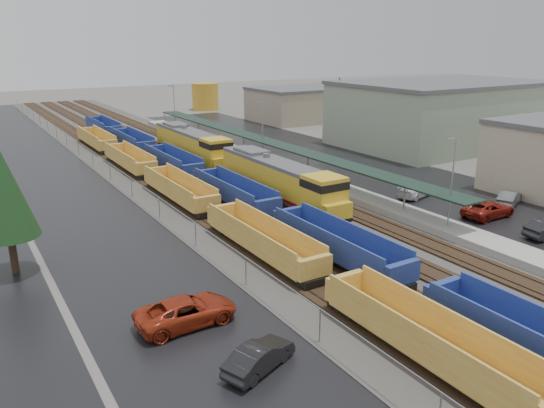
{
  "coord_description": "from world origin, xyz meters",
  "views": [
    {
      "loc": [
        -24.47,
        -7.59,
        15.25
      ],
      "look_at": [
        -2.0,
        28.99,
        2.0
      ],
      "focal_mm": 35.0,
      "sensor_mm": 36.0,
      "label": 1
    }
  ],
  "objects_px": {
    "well_string_yellow": "(215,212)",
    "parked_car_west_c": "(186,311)",
    "parked_car_east_c": "(416,190)",
    "locomotive_lead": "(281,181)",
    "parked_car_east_b": "(488,209)",
    "parked_car_east_e": "(509,198)",
    "well_string_blue": "(234,194)",
    "locomotive_trail": "(193,146)",
    "parked_car_west_b": "(259,357)",
    "storage_tank": "(205,96)"
  },
  "relations": [
    {
      "from": "locomotive_trail",
      "to": "well_string_yellow",
      "type": "xyz_separation_m",
      "value": [
        -8.0,
        -23.03,
        -1.22
      ]
    },
    {
      "from": "locomotive_lead",
      "to": "well_string_blue",
      "type": "distance_m",
      "value": 4.67
    },
    {
      "from": "parked_car_west_b",
      "to": "parked_car_east_e",
      "type": "height_order",
      "value": "parked_car_east_e"
    },
    {
      "from": "parked_car_west_b",
      "to": "storage_tank",
      "type": "bearing_deg",
      "value": -45.28
    },
    {
      "from": "storage_tank",
      "to": "locomotive_lead",
      "type": "bearing_deg",
      "value": -109.27
    },
    {
      "from": "well_string_blue",
      "to": "parked_car_east_b",
      "type": "bearing_deg",
      "value": -40.28
    },
    {
      "from": "locomotive_trail",
      "to": "storage_tank",
      "type": "bearing_deg",
      "value": 63.7
    },
    {
      "from": "locomotive_trail",
      "to": "well_string_yellow",
      "type": "relative_size",
      "value": 0.21
    },
    {
      "from": "parked_car_west_c",
      "to": "locomotive_lead",
      "type": "bearing_deg",
      "value": -46.87
    },
    {
      "from": "locomotive_trail",
      "to": "locomotive_lead",
      "type": "bearing_deg",
      "value": -90.0
    },
    {
      "from": "parked_car_east_c",
      "to": "storage_tank",
      "type": "bearing_deg",
      "value": -23.29
    },
    {
      "from": "well_string_blue",
      "to": "parked_car_west_b",
      "type": "bearing_deg",
      "value": -115.04
    },
    {
      "from": "well_string_yellow",
      "to": "storage_tank",
      "type": "distance_m",
      "value": 80.88
    },
    {
      "from": "parked_car_west_c",
      "to": "parked_car_west_b",
      "type": "bearing_deg",
      "value": -168.95
    },
    {
      "from": "parked_car_east_e",
      "to": "parked_car_west_c",
      "type": "bearing_deg",
      "value": 74.79
    },
    {
      "from": "locomotive_lead",
      "to": "well_string_yellow",
      "type": "height_order",
      "value": "locomotive_lead"
    },
    {
      "from": "locomotive_trail",
      "to": "parked_car_east_b",
      "type": "relative_size",
      "value": 3.69
    },
    {
      "from": "locomotive_lead",
      "to": "parked_car_east_e",
      "type": "xyz_separation_m",
      "value": [
        18.76,
        -11.73,
        -1.66
      ]
    },
    {
      "from": "locomotive_trail",
      "to": "parked_car_east_e",
      "type": "relative_size",
      "value": 4.53
    },
    {
      "from": "well_string_yellow",
      "to": "parked_car_east_c",
      "type": "bearing_deg",
      "value": -8.1
    },
    {
      "from": "well_string_blue",
      "to": "storage_tank",
      "type": "height_order",
      "value": "storage_tank"
    },
    {
      "from": "well_string_yellow",
      "to": "parked_car_east_b",
      "type": "relative_size",
      "value": 17.76
    },
    {
      "from": "locomotive_trail",
      "to": "well_string_blue",
      "type": "bearing_deg",
      "value": -101.94
    },
    {
      "from": "storage_tank",
      "to": "parked_car_east_b",
      "type": "height_order",
      "value": "storage_tank"
    },
    {
      "from": "well_string_yellow",
      "to": "parked_car_east_c",
      "type": "xyz_separation_m",
      "value": [
        21.12,
        -3.01,
        -0.45
      ]
    },
    {
      "from": "parked_car_west_c",
      "to": "parked_car_east_b",
      "type": "distance_m",
      "value": 30.76
    },
    {
      "from": "parked_car_east_c",
      "to": "parked_car_east_e",
      "type": "height_order",
      "value": "parked_car_east_e"
    },
    {
      "from": "parked_car_east_c",
      "to": "locomotive_lead",
      "type": "bearing_deg",
      "value": 54.57
    },
    {
      "from": "well_string_blue",
      "to": "parked_car_west_c",
      "type": "bearing_deg",
      "value": -124.37
    },
    {
      "from": "locomotive_lead",
      "to": "well_string_blue",
      "type": "height_order",
      "value": "locomotive_lead"
    },
    {
      "from": "well_string_yellow",
      "to": "parked_car_west_c",
      "type": "height_order",
      "value": "well_string_yellow"
    },
    {
      "from": "well_string_yellow",
      "to": "locomotive_lead",
      "type": "bearing_deg",
      "value": 14.23
    },
    {
      "from": "well_string_yellow",
      "to": "parked_car_east_b",
      "type": "bearing_deg",
      "value": -26.77
    },
    {
      "from": "well_string_blue",
      "to": "parked_car_west_b",
      "type": "distance_m",
      "value": 26.92
    },
    {
      "from": "well_string_yellow",
      "to": "parked_car_east_e",
      "type": "bearing_deg",
      "value": -19.93
    },
    {
      "from": "parked_car_east_b",
      "to": "parked_car_east_e",
      "type": "bearing_deg",
      "value": -75.27
    },
    {
      "from": "locomotive_lead",
      "to": "parked_car_east_e",
      "type": "relative_size",
      "value": 4.53
    },
    {
      "from": "locomotive_trail",
      "to": "parked_car_west_b",
      "type": "relative_size",
      "value": 4.72
    },
    {
      "from": "well_string_yellow",
      "to": "parked_car_west_c",
      "type": "bearing_deg",
      "value": -121.04
    },
    {
      "from": "locomotive_lead",
      "to": "parked_car_east_c",
      "type": "relative_size",
      "value": 4.07
    },
    {
      "from": "parked_car_west_b",
      "to": "parked_car_west_c",
      "type": "distance_m",
      "value": 5.98
    },
    {
      "from": "locomotive_lead",
      "to": "well_string_yellow",
      "type": "bearing_deg",
      "value": -165.77
    },
    {
      "from": "parked_car_west_c",
      "to": "parked_car_east_e",
      "type": "height_order",
      "value": "parked_car_west_c"
    },
    {
      "from": "parked_car_west_c",
      "to": "parked_car_east_c",
      "type": "relative_size",
      "value": 1.19
    },
    {
      "from": "well_string_blue",
      "to": "locomotive_lead",
      "type": "bearing_deg",
      "value": -27.51
    },
    {
      "from": "locomotive_trail",
      "to": "parked_car_west_c",
      "type": "bearing_deg",
      "value": -114.01
    },
    {
      "from": "well_string_yellow",
      "to": "parked_car_west_b",
      "type": "bearing_deg",
      "value": -110.03
    },
    {
      "from": "well_string_yellow",
      "to": "storage_tank",
      "type": "xyz_separation_m",
      "value": [
        33.08,
        73.78,
        1.86
      ]
    },
    {
      "from": "well_string_yellow",
      "to": "well_string_blue",
      "type": "bearing_deg",
      "value": 45.79
    },
    {
      "from": "storage_tank",
      "to": "parked_car_east_b",
      "type": "distance_m",
      "value": 85.59
    }
  ]
}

